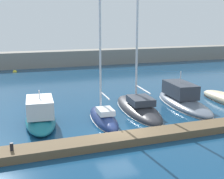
% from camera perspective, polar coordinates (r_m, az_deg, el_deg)
% --- Properties ---
extents(ground_plane, '(120.00, 120.00, 0.00)m').
position_cam_1_polar(ground_plane, '(21.19, 0.99, -8.52)').
color(ground_plane, navy).
extents(dock_pier, '(32.44, 1.68, 0.51)m').
position_cam_1_polar(dock_pier, '(19.91, 2.45, -9.17)').
color(dock_pier, brown).
rests_on(dock_pier, ground_plane).
extents(breakwater_seawall, '(108.00, 3.22, 2.66)m').
position_cam_1_polar(breakwater_seawall, '(53.77, -12.41, 5.57)').
color(breakwater_seawall, gray).
rests_on(breakwater_seawall, ground_plane).
extents(motorboat_teal_third, '(2.88, 6.89, 2.89)m').
position_cam_1_polar(motorboat_teal_third, '(23.80, -13.23, -4.66)').
color(motorboat_teal_third, '#19707F').
rests_on(motorboat_teal_third, ground_plane).
extents(sailboat_navy_fourth, '(2.08, 6.27, 10.13)m').
position_cam_1_polar(sailboat_navy_fourth, '(23.88, -1.59, -5.24)').
color(sailboat_navy_fourth, navy).
rests_on(sailboat_navy_fourth, ground_plane).
extents(sailboat_charcoal_fifth, '(3.52, 9.26, 18.89)m').
position_cam_1_polar(sailboat_charcoal_fifth, '(26.68, 4.88, -3.21)').
color(sailboat_charcoal_fifth, '#2D2D33').
rests_on(sailboat_charcoal_fifth, ground_plane).
extents(motorboat_slate_sixth, '(3.72, 9.50, 3.37)m').
position_cam_1_polar(motorboat_slate_sixth, '(29.19, 12.97, -1.78)').
color(motorboat_slate_sixth, slate).
rests_on(motorboat_slate_sixth, ground_plane).
extents(mooring_buoy_yellow, '(0.63, 0.63, 0.63)m').
position_cam_1_polar(mooring_buoy_yellow, '(49.41, -17.66, 3.11)').
color(mooring_buoy_yellow, yellow).
rests_on(mooring_buoy_yellow, ground_plane).
extents(dock_bollard, '(0.20, 0.20, 0.44)m').
position_cam_1_polar(dock_bollard, '(18.40, -18.21, -10.11)').
color(dock_bollard, black).
rests_on(dock_bollard, dock_pier).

